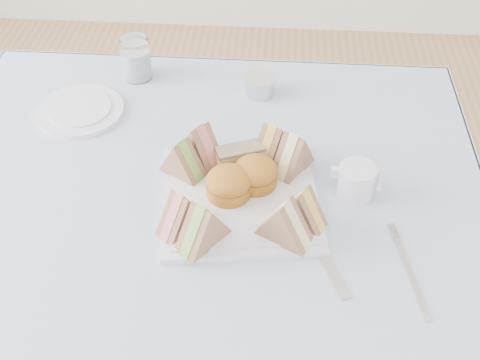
# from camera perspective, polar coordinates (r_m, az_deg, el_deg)

# --- Properties ---
(table) EXTENTS (0.90, 0.90, 0.74)m
(table) POSITION_cam_1_polar(r_m,az_deg,el_deg) (1.31, -3.56, -15.27)
(table) COLOR brown
(table) RESTS_ON floor
(tablecloth) EXTENTS (1.02, 1.02, 0.01)m
(tablecloth) POSITION_cam_1_polar(r_m,az_deg,el_deg) (1.01, -4.46, -4.20)
(tablecloth) COLOR #A1B2D5
(tablecloth) RESTS_ON table
(serving_plate) EXTENTS (0.30, 0.30, 0.01)m
(serving_plate) POSITION_cam_1_polar(r_m,az_deg,el_deg) (1.04, -0.00, -1.76)
(serving_plate) COLOR silver
(serving_plate) RESTS_ON tablecloth
(sandwich_fl_a) EXTENTS (0.09, 0.09, 0.08)m
(sandwich_fl_a) POSITION_cam_1_polar(r_m,az_deg,el_deg) (0.96, -5.58, -2.87)
(sandwich_fl_a) COLOR #8F6951
(sandwich_fl_a) RESTS_ON serving_plate
(sandwich_fl_b) EXTENTS (0.09, 0.10, 0.08)m
(sandwich_fl_b) POSITION_cam_1_polar(r_m,az_deg,el_deg) (0.94, -3.55, -4.16)
(sandwich_fl_b) COLOR #8F6951
(sandwich_fl_b) RESTS_ON serving_plate
(sandwich_fr_a) EXTENTS (0.09, 0.07, 0.07)m
(sandwich_fr_a) POSITION_cam_1_polar(r_m,az_deg,el_deg) (0.97, 5.99, -2.44)
(sandwich_fr_a) COLOR #8F6951
(sandwich_fr_a) RESTS_ON serving_plate
(sandwich_fr_b) EXTENTS (0.10, 0.08, 0.08)m
(sandwich_fr_b) POSITION_cam_1_polar(r_m,az_deg,el_deg) (0.94, 4.27, -3.81)
(sandwich_fr_b) COLOR #8F6951
(sandwich_fr_b) RESTS_ON serving_plate
(sandwich_bl_a) EXTENTS (0.09, 0.08, 0.07)m
(sandwich_bl_a) POSITION_cam_1_polar(r_m,az_deg,el_deg) (1.06, -5.52, 2.14)
(sandwich_bl_a) COLOR #8F6951
(sandwich_bl_a) RESTS_ON serving_plate
(sandwich_bl_b) EXTENTS (0.10, 0.09, 0.08)m
(sandwich_bl_b) POSITION_cam_1_polar(r_m,az_deg,el_deg) (1.08, -3.73, 3.50)
(sandwich_bl_b) COLOR #8F6951
(sandwich_bl_b) RESTS_ON serving_plate
(sandwich_br_a) EXTENTS (0.08, 0.10, 0.08)m
(sandwich_br_a) POSITION_cam_1_polar(r_m,az_deg,el_deg) (1.06, 5.06, 2.68)
(sandwich_br_a) COLOR #8F6951
(sandwich_br_a) RESTS_ON serving_plate
(sandwich_br_b) EXTENTS (0.08, 0.09, 0.08)m
(sandwich_br_b) POSITION_cam_1_polar(r_m,az_deg,el_deg) (1.09, 3.06, 3.67)
(sandwich_br_b) COLOR #8F6951
(sandwich_br_b) RESTS_ON serving_plate
(scone_left) EXTENTS (0.09, 0.09, 0.05)m
(scone_left) POSITION_cam_1_polar(r_m,az_deg,el_deg) (1.02, -1.09, -0.34)
(scone_left) COLOR #A6691F
(scone_left) RESTS_ON serving_plate
(scone_right) EXTENTS (0.10, 0.10, 0.05)m
(scone_right) POSITION_cam_1_polar(r_m,az_deg,el_deg) (1.04, 1.47, 0.66)
(scone_right) COLOR #A6691F
(scone_right) RESTS_ON serving_plate
(pastry_slice) EXTENTS (0.09, 0.06, 0.04)m
(pastry_slice) POSITION_cam_1_polar(r_m,az_deg,el_deg) (1.08, -0.02, 2.26)
(pastry_slice) COLOR #CCC07E
(pastry_slice) RESTS_ON serving_plate
(side_plate) EXTENTS (0.21, 0.21, 0.01)m
(side_plate) POSITION_cam_1_polar(r_m,az_deg,el_deg) (1.27, -14.92, 6.37)
(side_plate) COLOR silver
(side_plate) RESTS_ON tablecloth
(water_glass) EXTENTS (0.08, 0.08, 0.09)m
(water_glass) POSITION_cam_1_polar(r_m,az_deg,el_deg) (1.33, -9.83, 11.27)
(water_glass) COLOR white
(water_glass) RESTS_ON tablecloth
(tea_strainer) EXTENTS (0.09, 0.09, 0.04)m
(tea_strainer) POSITION_cam_1_polar(r_m,az_deg,el_deg) (1.28, 1.93, 8.85)
(tea_strainer) COLOR silver
(tea_strainer) RESTS_ON tablecloth
(knife) EXTENTS (0.09, 0.18, 0.00)m
(knife) POSITION_cam_1_polar(r_m,az_deg,el_deg) (0.97, 7.67, -6.76)
(knife) COLOR silver
(knife) RESTS_ON tablecloth
(fork) EXTENTS (0.04, 0.15, 0.00)m
(fork) POSITION_cam_1_polar(r_m,az_deg,el_deg) (0.97, 15.97, -8.96)
(fork) COLOR silver
(fork) RESTS_ON tablecloth
(creamer_jug) EXTENTS (0.07, 0.07, 0.06)m
(creamer_jug) POSITION_cam_1_polar(r_m,az_deg,el_deg) (1.06, 10.97, -0.03)
(creamer_jug) COLOR silver
(creamer_jug) RESTS_ON tablecloth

